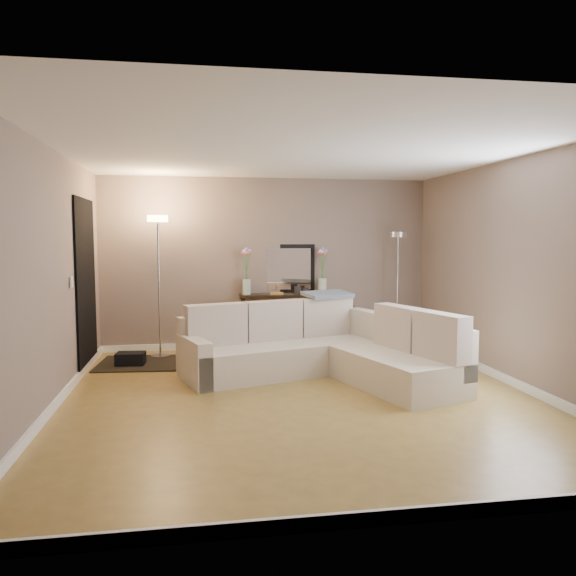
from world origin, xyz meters
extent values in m
cube|color=olive|center=(0.00, 0.00, -0.01)|extent=(5.00, 5.50, 0.01)
cube|color=white|center=(0.00, 0.00, 2.60)|extent=(5.00, 5.50, 0.01)
cube|color=gray|center=(0.00, 2.76, 1.30)|extent=(5.00, 0.02, 2.60)
cube|color=gray|center=(0.00, -2.76, 1.30)|extent=(5.00, 0.02, 2.60)
cube|color=gray|center=(-2.51, 0.00, 1.30)|extent=(0.02, 5.50, 2.60)
cube|color=gray|center=(2.51, 0.00, 1.30)|extent=(0.02, 5.50, 2.60)
cube|color=white|center=(0.00, 2.73, 0.05)|extent=(5.00, 0.03, 0.10)
cube|color=white|center=(0.00, -2.73, 0.05)|extent=(5.00, 0.03, 0.10)
cube|color=white|center=(-2.48, 0.00, 0.05)|extent=(0.03, 5.50, 0.10)
cube|color=white|center=(2.48, 0.00, 0.05)|extent=(0.03, 5.50, 0.10)
cube|color=black|center=(-2.48, 1.70, 1.10)|extent=(0.02, 1.20, 2.20)
cube|color=white|center=(-2.48, 0.85, 1.20)|extent=(0.02, 0.08, 0.12)
cube|color=beige|center=(0.00, 1.08, 0.19)|extent=(2.67, 1.60, 0.39)
cube|color=beige|center=(-0.10, 1.40, 0.47)|extent=(2.46, 0.96, 0.54)
cube|color=beige|center=(-1.13, 0.71, 0.27)|extent=(0.43, 0.89, 0.54)
cube|color=beige|center=(1.16, 0.17, 0.19)|extent=(1.31, 1.75, 0.39)
cube|color=beige|center=(1.35, 0.69, 0.47)|extent=(0.93, 2.37, 0.54)
cube|color=beige|center=(-0.86, 1.05, 0.64)|extent=(0.79, 0.43, 0.50)
cube|color=beige|center=(-0.12, 1.28, 0.64)|extent=(0.79, 0.43, 0.50)
cube|color=beige|center=(0.62, 1.52, 0.64)|extent=(0.79, 0.43, 0.50)
cube|color=beige|center=(1.29, 0.52, 0.64)|extent=(0.42, 0.73, 0.50)
cube|color=beige|center=(1.51, -0.17, 0.64)|extent=(0.42, 0.73, 0.50)
cube|color=slate|center=(0.67, 1.55, 0.94)|extent=(0.73, 0.57, 0.09)
cube|color=black|center=(0.24, 2.59, 0.82)|extent=(1.38, 0.42, 0.04)
cube|color=black|center=(-0.40, 2.47, 0.40)|extent=(0.05, 0.05, 0.80)
cube|color=black|center=(-0.39, 2.76, 0.40)|extent=(0.05, 0.05, 0.80)
cube|color=black|center=(0.87, 2.42, 0.40)|extent=(0.05, 0.05, 0.80)
cube|color=black|center=(0.88, 2.72, 0.40)|extent=(0.05, 0.05, 0.80)
cube|color=black|center=(0.24, 2.59, 0.19)|extent=(1.30, 0.38, 0.03)
cube|color=#BF3333|center=(-0.32, 2.61, 0.31)|extent=(0.04, 0.17, 0.20)
cube|color=#3359A5|center=(-0.28, 2.61, 0.32)|extent=(0.04, 0.17, 0.22)
cube|color=gold|center=(-0.23, 2.61, 0.33)|extent=(0.05, 0.17, 0.24)
cube|color=#3F7F4C|center=(-0.17, 2.61, 0.31)|extent=(0.06, 0.17, 0.20)
cube|color=#994C99|center=(-0.12, 2.61, 0.32)|extent=(0.04, 0.17, 0.22)
cube|color=orange|center=(-0.08, 2.60, 0.33)|extent=(0.04, 0.17, 0.24)
cube|color=#262626|center=(-0.03, 2.60, 0.31)|extent=(0.05, 0.17, 0.20)
cube|color=#4C99B2|center=(0.02, 2.60, 0.32)|extent=(0.06, 0.17, 0.22)
cube|color=#B2A58C|center=(0.07, 2.60, 0.33)|extent=(0.04, 0.17, 0.24)
cube|color=brown|center=(0.12, 2.60, 0.31)|extent=(0.04, 0.17, 0.20)
cube|color=navy|center=(0.17, 2.60, 0.32)|extent=(0.05, 0.17, 0.22)
cube|color=gold|center=(0.22, 2.59, 0.33)|extent=(0.06, 0.17, 0.24)
cube|color=black|center=(0.25, 2.77, 1.22)|extent=(0.97, 0.08, 0.76)
cube|color=white|center=(0.25, 2.75, 1.22)|extent=(0.84, 0.04, 0.63)
cube|color=orange|center=(0.12, 2.56, 0.85)|extent=(0.19, 0.13, 0.04)
cube|color=black|center=(0.43, 2.53, 0.89)|extent=(0.11, 0.02, 0.14)
cube|color=black|center=(0.56, 2.53, 0.88)|extent=(0.09, 0.02, 0.12)
cylinder|color=silver|center=(-0.34, 2.61, 0.95)|extent=(0.13, 0.13, 0.25)
cylinder|color=#38722D|center=(-0.35, 2.61, 1.25)|extent=(0.10, 0.01, 0.43)
sphere|color=#E5598C|center=(-0.38, 2.61, 1.47)|extent=(0.08, 0.08, 0.07)
cylinder|color=#38722D|center=(-0.34, 2.61, 1.26)|extent=(0.06, 0.01, 0.46)
sphere|color=white|center=(-0.36, 2.61, 1.49)|extent=(0.08, 0.08, 0.07)
cylinder|color=#38722D|center=(-0.34, 2.61, 1.27)|extent=(0.01, 0.01, 0.49)
sphere|color=#598CE5|center=(-0.34, 2.61, 1.51)|extent=(0.08, 0.08, 0.07)
cylinder|color=#38722D|center=(-0.33, 2.61, 1.25)|extent=(0.06, 0.01, 0.44)
sphere|color=#E58C4C|center=(-0.31, 2.61, 1.47)|extent=(0.08, 0.08, 0.07)
cylinder|color=#38722D|center=(-0.32, 2.61, 1.26)|extent=(0.11, 0.01, 0.46)
sphere|color=#D866B2|center=(-0.29, 2.61, 1.49)|extent=(0.08, 0.08, 0.07)
cylinder|color=silver|center=(0.83, 2.57, 0.95)|extent=(0.13, 0.13, 0.25)
cylinder|color=#38722D|center=(0.81, 2.57, 1.25)|extent=(0.10, 0.01, 0.43)
sphere|color=#E5598C|center=(0.78, 2.57, 1.47)|extent=(0.08, 0.08, 0.07)
cylinder|color=#38722D|center=(0.82, 2.57, 1.26)|extent=(0.06, 0.01, 0.46)
sphere|color=white|center=(0.80, 2.57, 1.49)|extent=(0.08, 0.08, 0.07)
cylinder|color=#38722D|center=(0.83, 2.57, 1.27)|extent=(0.01, 0.01, 0.49)
sphere|color=#598CE5|center=(0.83, 2.57, 1.51)|extent=(0.08, 0.08, 0.07)
cylinder|color=#38722D|center=(0.83, 2.57, 1.25)|extent=(0.06, 0.01, 0.44)
sphere|color=#E58C4C|center=(0.85, 2.57, 1.47)|extent=(0.08, 0.08, 0.07)
cylinder|color=#38722D|center=(0.84, 2.57, 1.26)|extent=(0.11, 0.01, 0.46)
sphere|color=#D866B2|center=(0.87, 2.57, 1.49)|extent=(0.08, 0.08, 0.07)
cylinder|color=silver|center=(-1.60, 2.25, 0.02)|extent=(0.28, 0.28, 0.03)
cylinder|color=silver|center=(-1.60, 2.25, 0.97)|extent=(0.03, 0.03, 1.91)
cylinder|color=#FFBF72|center=(-1.60, 2.25, 1.96)|extent=(0.31, 0.31, 0.09)
cylinder|color=silver|center=(1.94, 2.34, 0.01)|extent=(0.29, 0.29, 0.03)
cylinder|color=silver|center=(1.94, 2.34, 0.86)|extent=(0.03, 0.03, 1.70)
cylinder|color=silver|center=(1.94, 2.34, 1.74)|extent=(0.32, 0.32, 0.08)
cube|color=black|center=(-1.74, 1.88, 0.01)|extent=(1.38, 1.08, 0.02)
cube|color=black|center=(-1.96, 1.80, 0.06)|extent=(0.39, 0.29, 0.24)
camera|label=1|loc=(-1.08, -5.79, 1.71)|focal=35.00mm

